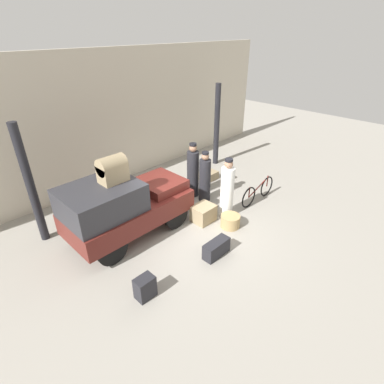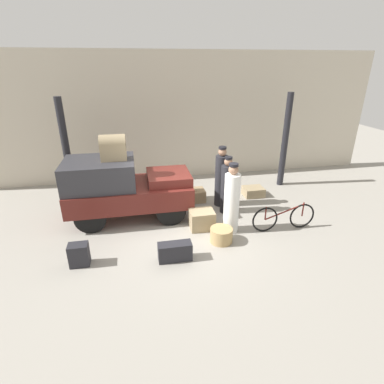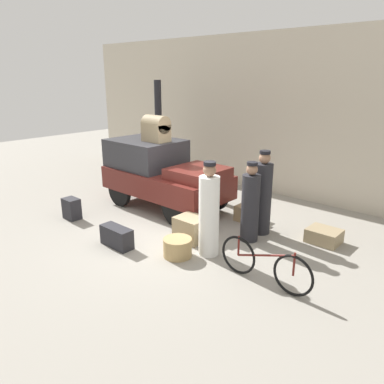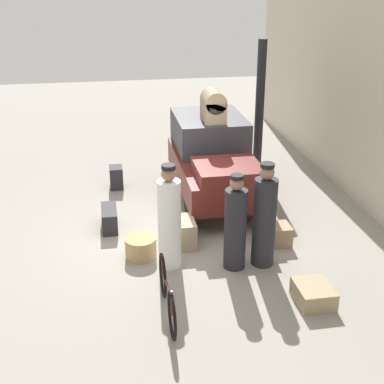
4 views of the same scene
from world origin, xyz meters
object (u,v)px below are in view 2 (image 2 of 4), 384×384
Objects in this scene: suitcase_small_leather at (79,255)px; trunk_large_brown at (253,192)px; trunk_wicker_pale at (175,252)px; truck at (123,186)px; porter_carrying_trunk at (227,187)px; wicker_basket at (221,235)px; porter_lifting_near_truck at (221,179)px; conductor_in_dark_uniform at (232,201)px; suitcase_black_upright at (197,195)px; bicycle at (284,217)px; suitcase_tan_flat at (202,219)px; trunk_on_truck_roof at (113,147)px.

trunk_large_brown is at bearing 28.49° from suitcase_small_leather.
truck is at bearing 115.49° from trunk_wicker_pale.
porter_carrying_trunk is (2.93, -0.25, -0.17)m from truck.
wicker_basket is 2.23m from porter_lifting_near_truck.
porter_lifting_near_truck reaches higher than trunk_large_brown.
conductor_in_dark_uniform reaches higher than suitcase_black_upright.
conductor_in_dark_uniform is (-1.37, 0.22, 0.49)m from bicycle.
truck is at bearing 152.41° from suitcase_tan_flat.
porter_lifting_near_truck is at bearing -160.88° from trunk_large_brown.
porter_lifting_near_truck is at bearing 92.90° from porter_carrying_trunk.
truck is 2.91m from porter_lifting_near_truck.
truck is 2.48m from suitcase_black_upright.
suitcase_black_upright reaches higher than trunk_large_brown.
truck is at bearing 142.26° from wicker_basket.
suitcase_small_leather reaches higher than trunk_large_brown.
suitcase_black_upright is (2.26, 0.69, -0.76)m from truck.
trunk_on_truck_roof reaches higher than suitcase_black_upright.
wicker_basket is 0.83× the size of trunk_on_truck_roof.
suitcase_tan_flat is 0.96× the size of trunk_on_truck_roof.
trunk_on_truck_roof reaches higher than wicker_basket.
trunk_wicker_pale is at bearing -157.33° from wicker_basket.
trunk_wicker_pale is 3.21m from trunk_on_truck_roof.
trunk_wicker_pale reaches higher than trunk_large_brown.
conductor_in_dark_uniform is 2.58m from trunk_large_brown.
trunk_large_brown is 4.76m from trunk_on_truck_roof.
conductor_in_dark_uniform is 3.79m from suitcase_small_leather.
porter_carrying_trunk is at bearing 25.30° from suitcase_small_leather.
wicker_basket is at bearing -67.06° from suitcase_tan_flat.
conductor_in_dark_uniform is at bearing -24.94° from trunk_on_truck_roof.
wicker_basket is 1.08× the size of suitcase_small_leather.
bicycle is 1.78m from wicker_basket.
suitcase_small_leather is at bearing -148.75° from porter_lifting_near_truck.
porter_carrying_trunk reaches higher than suitcase_small_leather.
porter_carrying_trunk is 2.81m from trunk_wicker_pale.
trunk_on_truck_roof is (-0.15, 0.00, 1.11)m from truck.
wicker_basket is 1.32m from trunk_wicker_pale.
trunk_on_truck_roof reaches higher than porter_lifting_near_truck.
truck is 2.66m from trunk_wicker_pale.
porter_lifting_near_truck is 3.29m from trunk_on_truck_roof.
bicycle is 1.48m from conductor_in_dark_uniform.
porter_lifting_near_truck reaches higher than wicker_basket.
trunk_on_truck_roof is (-2.41, -0.69, 1.86)m from suitcase_black_upright.
trunk_large_brown is 1.27× the size of suitcase_small_leather.
bicycle is at bearing 14.27° from trunk_wicker_pale.
wicker_basket is 3.29m from suitcase_small_leather.
truck is at bearing 175.07° from porter_carrying_trunk.
bicycle reaches higher than suitcase_tan_flat.
suitcase_black_upright is at bearing 102.43° from conductor_in_dark_uniform.
trunk_on_truck_roof is at bearing 118.40° from trunk_wicker_pale.
porter_lifting_near_truck is at bearing 4.97° from truck.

